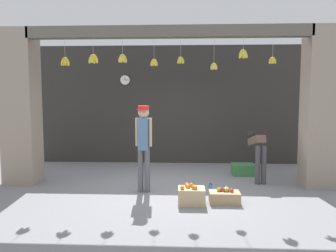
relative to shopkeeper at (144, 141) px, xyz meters
The scene contains 12 objects.
ground_plane 1.18m from the shopkeeper, 32.05° to the left, with size 60.00×60.00×0.00m, color gray.
shop_back_wall 3.11m from the shopkeeper, 81.35° to the left, with size 7.80×0.12×3.39m, color #2D2B28.
shop_pillar_left 2.92m from the shopkeeper, 168.13° to the left, with size 0.70×0.60×3.39m, color gray.
shop_pillar_right 3.81m from the shopkeeper, ahead, with size 0.70×0.60×3.39m, color gray.
storefront_awning 2.25m from the shopkeeper, 43.03° to the left, with size 5.90×0.29×0.91m.
shopkeeper is the anchor object (origin of this frame).
worker_stooping 2.66m from the shopkeeper, 20.94° to the left, with size 0.32×0.85×1.12m.
fruit_crate_oranges 1.49m from the shopkeeper, 37.47° to the right, with size 0.48×0.38×0.37m.
fruit_crate_apples 1.91m from the shopkeeper, 21.52° to the right, with size 0.55×0.33×0.27m.
produce_box_green 2.89m from the shopkeeper, 33.98° to the left, with size 0.54×0.41×0.28m, color #387A42.
water_bottle 1.64m from the shopkeeper, ahead, with size 0.08×0.08×0.24m.
wall_clock 3.35m from the shopkeeper, 106.77° to the left, with size 0.29×0.03×0.29m.
Camera 1 is at (0.33, -6.77, 1.94)m, focal length 35.00 mm.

